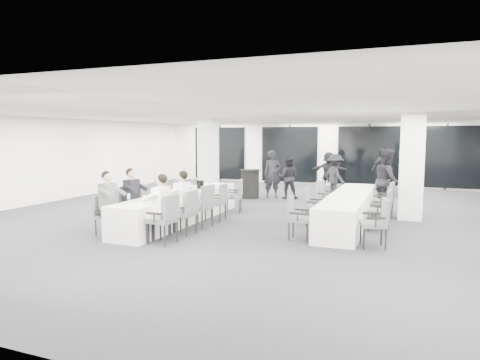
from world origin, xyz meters
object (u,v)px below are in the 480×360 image
object	(u,v)px
chair_main_right_near	(166,216)
chair_side_left_mid	(312,204)
ice_bucket_near	(164,192)
chair_main_right_mid	(203,203)
chair_main_left_mid	(149,201)
chair_main_left_fourth	(166,194)
banquet_table_side	(349,209)
standing_guest_h	(387,176)
banquet_table_main	(181,207)
standing_guest_c	(335,173)
chair_main_left_second	(128,204)
chair_main_right_second	(186,210)
chair_main_right_far	(236,194)
ice_bucket_far	(200,184)
standing_guest_b	(288,175)
chair_side_left_far	(324,195)
standing_guest_a	(272,171)
chair_main_right_fourth	(219,200)
chair_side_right_far	(386,198)
standing_guest_e	(405,169)
standing_guest_f	(329,168)
chair_side_right_mid	(383,208)
standing_guest_d	(382,167)
chair_side_right_near	(378,220)
chair_main_left_near	(105,213)
chair_main_left_far	(182,193)
chair_side_left_near	(296,215)

from	to	relation	value
chair_main_right_near	chair_side_left_mid	world-z (taller)	chair_main_right_near
ice_bucket_near	chair_main_right_mid	bearing A→B (deg)	30.44
chair_main_left_mid	chair_main_left_fourth	world-z (taller)	chair_main_left_fourth
banquet_table_side	standing_guest_h	world-z (taller)	standing_guest_h
banquet_table_main	standing_guest_c	xyz separation A→B (m)	(3.01, 5.55, 0.51)
banquet_table_main	chair_main_right_mid	bearing A→B (deg)	-26.06
chair_main_left_second	chair_main_right_second	size ratio (longest dim) A/B	1.00
chair_main_right_second	chair_main_left_second	bearing A→B (deg)	88.44
chair_side_left_mid	chair_main_right_far	bearing A→B (deg)	-115.14
ice_bucket_far	standing_guest_b	bearing A→B (deg)	70.36
chair_main_right_near	chair_side_left_far	distance (m)	5.15
standing_guest_a	banquet_table_main	bearing A→B (deg)	-129.07
chair_side_left_mid	standing_guest_b	world-z (taller)	standing_guest_b
chair_main_left_mid	standing_guest_a	xyz separation A→B (m)	(1.74, 5.15, 0.42)
chair_main_right_fourth	banquet_table_main	bearing A→B (deg)	117.90
standing_guest_b	ice_bucket_far	size ratio (longest dim) A/B	7.37
chair_side_right_far	standing_guest_b	bearing A→B (deg)	58.60
chair_main_left_fourth	standing_guest_e	bearing A→B (deg)	144.90
chair_main_left_fourth	standing_guest_f	bearing A→B (deg)	164.76
standing_guest_b	chair_main_right_mid	bearing A→B (deg)	70.02
standing_guest_c	standing_guest_f	world-z (taller)	standing_guest_c
banquet_table_main	ice_bucket_far	bearing A→B (deg)	86.61
chair_side_left_far	standing_guest_h	distance (m)	2.01
chair_main_right_near	chair_side_left_far	world-z (taller)	chair_main_right_near
chair_main_right_second	standing_guest_e	size ratio (longest dim) A/B	0.50
chair_side_right_mid	standing_guest_f	distance (m)	7.48
chair_main_right_second	chair_main_left_fourth	bearing A→B (deg)	45.23
chair_main_right_second	standing_guest_d	world-z (taller)	standing_guest_d
standing_guest_e	chair_side_right_far	bearing A→B (deg)	-172.68
chair_main_right_fourth	ice_bucket_far	distance (m)	0.97
chair_main_right_near	chair_side_right_near	world-z (taller)	chair_main_right_near
chair_main_left_second	standing_guest_f	distance (m)	9.48
chair_side_right_far	ice_bucket_far	distance (m)	5.00
chair_main_right_fourth	standing_guest_b	world-z (taller)	standing_guest_b
ice_bucket_near	chair_main_right_far	bearing A→B (deg)	73.10
chair_main_right_fourth	chair_main_left_near	bearing A→B (deg)	142.30
chair_main_left_far	chair_side_right_far	size ratio (longest dim) A/B	0.92
standing_guest_b	standing_guest_e	size ratio (longest dim) A/B	0.84
chair_main_left_far	chair_main_right_far	world-z (taller)	chair_main_right_far
chair_main_right_second	chair_side_left_near	bearing A→B (deg)	-74.37
chair_side_left_near	standing_guest_a	size ratio (longest dim) A/B	0.49
standing_guest_b	standing_guest_e	xyz separation A→B (m)	(3.79, 2.02, 0.16)
ice_bucket_far	chair_side_right_near	bearing A→B (deg)	-20.08
ice_bucket_near	standing_guest_d	bearing A→B (deg)	64.93
chair_main_right_fourth	chair_side_right_near	distance (m)	4.25
chair_main_left_far	standing_guest_d	size ratio (longest dim) A/B	0.48
chair_side_right_far	chair_main_right_fourth	bearing A→B (deg)	120.41
chair_side_right_near	chair_side_right_mid	size ratio (longest dim) A/B	1.01
chair_main_right_far	standing_guest_h	size ratio (longest dim) A/B	0.46
banquet_table_main	ice_bucket_near	bearing A→B (deg)	-87.15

